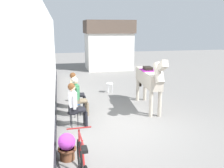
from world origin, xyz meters
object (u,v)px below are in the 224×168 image
object	(u,v)px
seated_visitor_far	(76,89)
flower_planter_near	(67,146)
saddled_horse_center	(149,79)
spare_stool_white	(110,84)
seated_visitor_near	(75,103)
leaning_bicycle	(83,168)
satchel_bag	(72,99)
seated_visitor_middle	(77,95)

from	to	relation	value
seated_visitor_far	flower_planter_near	bearing A→B (deg)	-97.47
saddled_horse_center	spare_stool_white	xyz separation A→B (m)	(-0.95, 2.56, -0.76)
seated_visitor_near	spare_stool_white	world-z (taller)	seated_visitor_near
seated_visitor_near	flower_planter_near	size ratio (longest dim) A/B	2.17
seated_visitor_near	leaning_bicycle	distance (m)	2.98
saddled_horse_center	flower_planter_near	bearing A→B (deg)	-135.88
seated_visitor_near	leaning_bicycle	bearing A→B (deg)	-91.26
seated_visitor_far	satchel_bag	world-z (taller)	seated_visitor_far
flower_planter_near	spare_stool_white	distance (m)	6.02
leaning_bicycle	spare_stool_white	world-z (taller)	leaning_bicycle
saddled_horse_center	flower_planter_near	world-z (taller)	saddled_horse_center
seated_visitor_far	satchel_bag	bearing A→B (deg)	95.53
leaning_bicycle	seated_visitor_near	bearing A→B (deg)	88.74
saddled_horse_center	seated_visitor_near	bearing A→B (deg)	-157.64
leaning_bicycle	satchel_bag	world-z (taller)	leaning_bicycle
flower_planter_near	satchel_bag	xyz separation A→B (m)	(0.38, 4.63, -0.23)
seated_visitor_middle	leaning_bicycle	bearing A→B (deg)	-93.19
seated_visitor_far	satchel_bag	xyz separation A→B (m)	(-0.10, 1.02, -0.68)
seated_visitor_middle	leaning_bicycle	world-z (taller)	seated_visitor_middle
seated_visitor_near	seated_visitor_middle	distance (m)	0.92
satchel_bag	leaning_bicycle	bearing A→B (deg)	-73.65
seated_visitor_near	seated_visitor_far	bearing A→B (deg)	85.08
saddled_horse_center	satchel_bag	bearing A→B (deg)	150.10
saddled_horse_center	satchel_bag	size ratio (longest dim) A/B	10.70
seated_visitor_middle	saddled_horse_center	distance (m)	2.70
seated_visitor_middle	spare_stool_white	bearing A→B (deg)	58.74
leaning_bicycle	spare_stool_white	size ratio (longest dim) A/B	3.83
flower_planter_near	saddled_horse_center	bearing A→B (deg)	44.12
seated_visitor_middle	flower_planter_near	distance (m)	2.87
seated_visitor_near	leaning_bicycle	xyz separation A→B (m)	(-0.07, -2.95, -0.38)
saddled_horse_center	leaning_bicycle	size ratio (longest dim) A/B	1.70
seated_visitor_middle	spare_stool_white	world-z (taller)	seated_visitor_middle
seated_visitor_middle	spare_stool_white	distance (m)	3.32
seated_visitor_middle	saddled_horse_center	size ratio (longest dim) A/B	0.46
spare_stool_white	seated_visitor_middle	bearing A→B (deg)	-121.26
seated_visitor_near	flower_planter_near	world-z (taller)	seated_visitor_near
seated_visitor_far	satchel_bag	distance (m)	1.23
seated_visitor_middle	saddled_horse_center	world-z (taller)	saddled_horse_center
flower_planter_near	leaning_bicycle	world-z (taller)	leaning_bicycle
seated_visitor_far	saddled_horse_center	bearing A→B (deg)	-12.09
seated_visitor_far	flower_planter_near	size ratio (longest dim) A/B	2.17
seated_visitor_far	seated_visitor_middle	bearing A→B (deg)	-89.92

